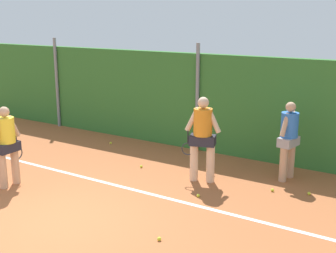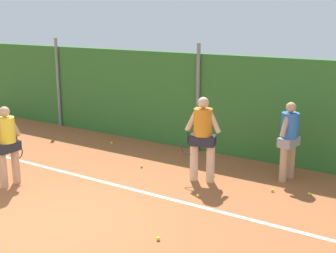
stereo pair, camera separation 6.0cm
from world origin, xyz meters
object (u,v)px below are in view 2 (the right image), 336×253
Objects in this scene: tennis_ball_2 at (142,166)px; tennis_ball_3 at (15,153)px; tennis_ball_1 at (198,196)px; tennis_ball_7 at (309,194)px; player_backcourt_far at (289,137)px; player_foreground_near at (7,142)px; player_midcourt at (203,135)px; tennis_ball_0 at (111,143)px; tennis_ball_6 at (158,239)px; tennis_ball_5 at (273,190)px; tennis_ball_4 at (14,138)px.

tennis_ball_3 is (-3.45, -0.97, 0.00)m from tennis_ball_2.
tennis_ball_1 and tennis_ball_7 have the same top height.
tennis_ball_3 is (-6.65, -2.10, -0.96)m from player_backcourt_far.
player_midcourt is (3.38, 2.46, 0.09)m from player_foreground_near.
tennis_ball_0 is 1.00× the size of tennis_ball_6.
tennis_ball_5 and tennis_ball_7 have the same top height.
tennis_ball_1 is 2.20m from tennis_ball_2.
player_backcourt_far is at bearing -160.49° from player_midcourt.
player_midcourt is 28.75× the size of tennis_ball_0.
player_midcourt is at bearing -18.39° from tennis_ball_0.
player_backcourt_far reaches higher than tennis_ball_3.
tennis_ball_6 is (0.70, -2.78, -1.03)m from player_midcourt.
tennis_ball_6 is (-0.85, -3.02, 0.00)m from tennis_ball_5.
tennis_ball_1 is 1.00× the size of tennis_ball_5.
tennis_ball_4 is 1.00× the size of tennis_ball_5.
tennis_ball_5 is (-0.00, -0.88, -0.96)m from player_backcourt_far.
tennis_ball_6 is (0.33, -1.93, 0.00)m from tennis_ball_1.
tennis_ball_5 is at bearing 172.40° from player_midcourt.
tennis_ball_7 is (0.70, 0.22, 0.00)m from tennis_ball_5.
tennis_ball_0 is 1.00× the size of tennis_ball_1.
tennis_ball_4 is at bearing 141.62° from tennis_ball_3.
player_foreground_near is 26.41× the size of tennis_ball_1.
player_backcourt_far reaches higher than player_foreground_near.
tennis_ball_5 is at bearing -63.69° from player_foreground_near.
tennis_ball_2 is (-1.66, -0.00, -1.03)m from player_midcourt.
player_midcourt reaches higher than tennis_ball_1.
tennis_ball_7 is (5.62, 2.93, -0.94)m from player_foreground_near.
player_backcourt_far is 26.76× the size of tennis_ball_0.
tennis_ball_5 is at bearing -170.11° from player_backcourt_far.
tennis_ball_0 is 1.00× the size of tennis_ball_4.
player_foreground_near is 26.41× the size of tennis_ball_5.
player_midcourt reaches higher than tennis_ball_5.
tennis_ball_3 and tennis_ball_7 have the same top height.
tennis_ball_0 is 5.88m from tennis_ball_7.
tennis_ball_1 is 5.48m from tennis_ball_3.
player_midcourt is 2.51m from tennis_ball_7.
player_backcourt_far is at bearing 59.24° from tennis_ball_1.
tennis_ball_7 is at bearing -7.12° from tennis_ball_0.
tennis_ball_4 is 8.64m from tennis_ball_7.
tennis_ball_0 is 5.23m from tennis_ball_5.
player_midcourt is 28.75× the size of tennis_ball_1.
tennis_ball_0 and tennis_ball_7 have the same top height.
tennis_ball_6 and tennis_ball_7 have the same top height.
tennis_ball_1 is at bearing 99.60° from tennis_ball_6.
tennis_ball_3 is (-1.51, -2.16, 0.00)m from tennis_ball_0.
player_foreground_near is 2.47m from tennis_ball_3.
tennis_ball_5 is at bearing 10.34° from tennis_ball_3.
tennis_ball_1 and tennis_ball_3 have the same top height.
player_foreground_near is 3.15m from tennis_ball_2.
tennis_ball_6 is at bearing -21.75° from tennis_ball_4.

